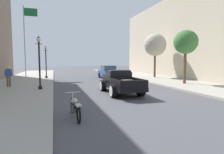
{
  "coord_description": "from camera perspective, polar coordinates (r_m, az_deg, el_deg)",
  "views": [
    {
      "loc": [
        -4.43,
        -11.64,
        2.21
      ],
      "look_at": [
        -0.22,
        1.87,
        1.0
      ],
      "focal_mm": 30.04,
      "sensor_mm": 36.0,
      "label": 1
    }
  ],
  "objects": [
    {
      "name": "street_lamp_far",
      "position": [
        23.99,
        -19.46,
        5.03
      ],
      "size": [
        0.5,
        0.32,
        3.85
      ],
      "color": "black",
      "rests_on": "sidewalk_left"
    },
    {
      "name": "sidewalk_left",
      "position": [
        12.17,
        -30.56,
        -5.91
      ],
      "size": [
        5.5,
        64.0,
        0.15
      ],
      "primitive_type": "cube",
      "color": "#9E998E",
      "rests_on": "ground"
    },
    {
      "name": "motorcycle_parked",
      "position": [
        7.53,
        -11.15,
        -8.8
      ],
      "size": [
        0.62,
        2.12,
        0.93
      ],
      "color": "black",
      "rests_on": "ground"
    },
    {
      "name": "hotrod_truck_black",
      "position": [
        13.08,
        2.21,
        -1.51
      ],
      "size": [
        2.24,
        4.96,
        1.58
      ],
      "color": "black",
      "rests_on": "ground"
    },
    {
      "name": "building_right_storefront",
      "position": [
        29.25,
        27.65,
        10.25
      ],
      "size": [
        12.0,
        28.0,
        10.44
      ],
      "primitive_type": "cube",
      "color": "beige",
      "rests_on": "ground"
    },
    {
      "name": "sidewalk_right",
      "position": [
        16.62,
        27.61,
        -3.05
      ],
      "size": [
        5.5,
        64.0,
        0.15
      ],
      "primitive_type": "cube",
      "color": "#9E998E",
      "rests_on": "ground"
    },
    {
      "name": "flagpole",
      "position": [
        27.24,
        -24.65,
        11.96
      ],
      "size": [
        1.74,
        0.16,
        9.16
      ],
      "color": "#B2B2B7",
      "rests_on": "sidewalk_left"
    },
    {
      "name": "street_lamp_near",
      "position": [
        14.57,
        -21.25,
        5.25
      ],
      "size": [
        0.5,
        0.32,
        3.85
      ],
      "color": "black",
      "rests_on": "sidewalk_left"
    },
    {
      "name": "pedestrian_sidewalk_left",
      "position": [
        17.02,
        -28.99,
        0.49
      ],
      "size": [
        0.53,
        0.22,
        1.65
      ],
      "color": "brown",
      "rests_on": "sidewalk_left"
    },
    {
      "name": "street_tree_second",
      "position": [
        24.57,
        12.99,
        9.46
      ],
      "size": [
        2.8,
        2.8,
        5.49
      ],
      "color": "brown",
      "rests_on": "sidewalk_right"
    },
    {
      "name": "car_background_blue",
      "position": [
        23.8,
        -1.2,
        1.42
      ],
      "size": [
        1.94,
        4.33,
        1.65
      ],
      "color": "#284293",
      "rests_on": "ground"
    },
    {
      "name": "ground_plane",
      "position": [
        12.65,
        3.51,
        -5.19
      ],
      "size": [
        140.0,
        140.0,
        0.0
      ],
      "primitive_type": "plane",
      "color": "#47474C"
    },
    {
      "name": "street_tree_nearest",
      "position": [
        18.54,
        21.5,
        9.74
      ],
      "size": [
        2.17,
        2.17,
        4.86
      ],
      "color": "brown",
      "rests_on": "sidewalk_right"
    }
  ]
}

